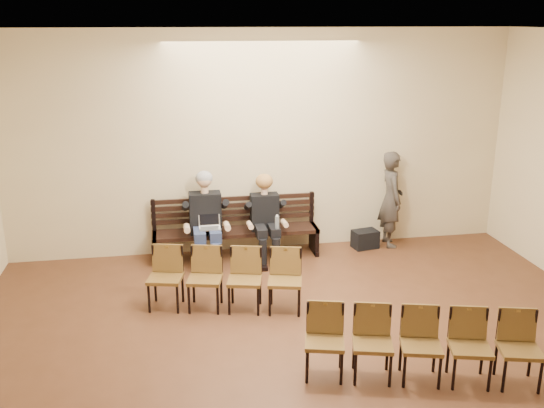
{
  "coord_description": "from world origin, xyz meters",
  "views": [
    {
      "loc": [
        -1.47,
        -4.27,
        3.62
      ],
      "look_at": [
        -0.01,
        4.05,
        1.03
      ],
      "focal_mm": 40.0,
      "sensor_mm": 36.0,
      "label": 1
    }
  ],
  "objects_px": {
    "laptop": "(210,231)",
    "chair_row_back": "(421,346)",
    "seated_man": "(206,217)",
    "bag": "(365,239)",
    "seated_woman": "(265,220)",
    "bench": "(236,243)",
    "chair_row_front": "(225,280)",
    "passerby": "(391,192)",
    "water_bottle": "(277,230)"
  },
  "relations": [
    {
      "from": "laptop",
      "to": "chair_row_back",
      "type": "xyz_separation_m",
      "value": [
        1.91,
        -3.42,
        -0.18
      ]
    },
    {
      "from": "seated_man",
      "to": "chair_row_back",
      "type": "xyz_separation_m",
      "value": [
        1.95,
        -3.61,
        -0.33
      ]
    },
    {
      "from": "seated_man",
      "to": "laptop",
      "type": "xyz_separation_m",
      "value": [
        0.05,
        -0.19,
        -0.15
      ]
    },
    {
      "from": "laptop",
      "to": "bag",
      "type": "distance_m",
      "value": 2.62
    },
    {
      "from": "seated_woman",
      "to": "chair_row_back",
      "type": "bearing_deg",
      "value": -74.07
    },
    {
      "from": "bench",
      "to": "chair_row_front",
      "type": "distance_m",
      "value": 1.81
    },
    {
      "from": "seated_man",
      "to": "seated_woman",
      "type": "height_order",
      "value": "seated_man"
    },
    {
      "from": "laptop",
      "to": "chair_row_front",
      "type": "distance_m",
      "value": 1.47
    },
    {
      "from": "seated_woman",
      "to": "bag",
      "type": "relative_size",
      "value": 3.1
    },
    {
      "from": "passerby",
      "to": "chair_row_front",
      "type": "xyz_separation_m",
      "value": [
        -2.92,
        -1.87,
        -0.51
      ]
    },
    {
      "from": "passerby",
      "to": "seated_man",
      "type": "bearing_deg",
      "value": 96.47
    },
    {
      "from": "bench",
      "to": "bag",
      "type": "relative_size",
      "value": 6.46
    },
    {
      "from": "seated_woman",
      "to": "bag",
      "type": "xyz_separation_m",
      "value": [
        1.69,
        0.15,
        -0.48
      ]
    },
    {
      "from": "seated_woman",
      "to": "laptop",
      "type": "relative_size",
      "value": 3.89
    },
    {
      "from": "laptop",
      "to": "seated_woman",
      "type": "bearing_deg",
      "value": 14.58
    },
    {
      "from": "seated_woman",
      "to": "chair_row_back",
      "type": "distance_m",
      "value": 3.76
    },
    {
      "from": "seated_man",
      "to": "passerby",
      "type": "distance_m",
      "value": 3.06
    },
    {
      "from": "chair_row_back",
      "to": "passerby",
      "type": "bearing_deg",
      "value": 88.68
    },
    {
      "from": "water_bottle",
      "to": "chair_row_front",
      "type": "relative_size",
      "value": 0.11
    },
    {
      "from": "chair_row_front",
      "to": "bench",
      "type": "bearing_deg",
      "value": 92.09
    },
    {
      "from": "water_bottle",
      "to": "chair_row_front",
      "type": "distance_m",
      "value": 1.65
    },
    {
      "from": "bag",
      "to": "chair_row_front",
      "type": "distance_m",
      "value": 3.08
    },
    {
      "from": "passerby",
      "to": "chair_row_front",
      "type": "bearing_deg",
      "value": 124.92
    },
    {
      "from": "water_bottle",
      "to": "passerby",
      "type": "relative_size",
      "value": 0.12
    },
    {
      "from": "passerby",
      "to": "chair_row_back",
      "type": "xyz_separation_m",
      "value": [
        -1.09,
        -3.83,
        -0.53
      ]
    },
    {
      "from": "laptop",
      "to": "bag",
      "type": "height_order",
      "value": "laptop"
    },
    {
      "from": "seated_woman",
      "to": "chair_row_back",
      "type": "xyz_separation_m",
      "value": [
        1.03,
        -3.61,
        -0.23
      ]
    },
    {
      "from": "bench",
      "to": "water_bottle",
      "type": "bearing_deg",
      "value": -35.84
    },
    {
      "from": "seated_woman",
      "to": "water_bottle",
      "type": "xyz_separation_m",
      "value": [
        0.13,
        -0.3,
        -0.06
      ]
    },
    {
      "from": "bench",
      "to": "chair_row_back",
      "type": "bearing_deg",
      "value": -68.37
    },
    {
      "from": "bag",
      "to": "chair_row_front",
      "type": "xyz_separation_m",
      "value": [
        -2.49,
        -1.8,
        0.26
      ]
    },
    {
      "from": "water_bottle",
      "to": "bag",
      "type": "bearing_deg",
      "value": 16.06
    },
    {
      "from": "bag",
      "to": "chair_row_back",
      "type": "distance_m",
      "value": 3.83
    },
    {
      "from": "seated_man",
      "to": "water_bottle",
      "type": "bearing_deg",
      "value": -15.82
    },
    {
      "from": "bench",
      "to": "laptop",
      "type": "relative_size",
      "value": 8.1
    },
    {
      "from": "seated_man",
      "to": "bag",
      "type": "distance_m",
      "value": 2.67
    },
    {
      "from": "bench",
      "to": "chair_row_front",
      "type": "bearing_deg",
      "value": -101.29
    },
    {
      "from": "laptop",
      "to": "bag",
      "type": "relative_size",
      "value": 0.8
    },
    {
      "from": "seated_woman",
      "to": "bag",
      "type": "distance_m",
      "value": 1.76
    },
    {
      "from": "bag",
      "to": "laptop",
      "type": "bearing_deg",
      "value": -172.46
    },
    {
      "from": "laptop",
      "to": "passerby",
      "type": "height_order",
      "value": "passerby"
    },
    {
      "from": "laptop",
      "to": "passerby",
      "type": "xyz_separation_m",
      "value": [
        3.0,
        0.41,
        0.35
      ]
    },
    {
      "from": "bag",
      "to": "water_bottle",
      "type": "bearing_deg",
      "value": -163.94
    },
    {
      "from": "passerby",
      "to": "chair_row_front",
      "type": "distance_m",
      "value": 3.51
    },
    {
      "from": "passerby",
      "to": "water_bottle",
      "type": "bearing_deg",
      "value": 106.89
    },
    {
      "from": "water_bottle",
      "to": "bag",
      "type": "xyz_separation_m",
      "value": [
        1.56,
        0.45,
        -0.41
      ]
    },
    {
      "from": "seated_man",
      "to": "water_bottle",
      "type": "distance_m",
      "value": 1.1
    },
    {
      "from": "bench",
      "to": "laptop",
      "type": "distance_m",
      "value": 0.63
    },
    {
      "from": "water_bottle",
      "to": "passerby",
      "type": "height_order",
      "value": "passerby"
    },
    {
      "from": "seated_woman",
      "to": "laptop",
      "type": "height_order",
      "value": "seated_woman"
    }
  ]
}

